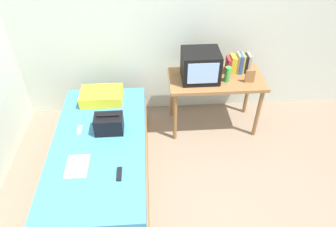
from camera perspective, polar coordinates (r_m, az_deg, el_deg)
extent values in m
plane|color=#84705B|center=(3.24, 2.66, -20.18)|extent=(8.00, 8.00, 0.00)
cube|color=silver|center=(3.93, 0.08, 17.02)|extent=(5.20, 0.10, 2.60)
cube|color=olive|center=(3.56, -11.96, -9.31)|extent=(1.00, 2.00, 0.34)
cube|color=teal|center=(3.37, -12.55, -6.32)|extent=(0.97, 1.94, 0.19)
cube|color=olive|center=(3.84, 8.88, 6.29)|extent=(1.16, 0.60, 0.04)
cylinder|color=olive|center=(3.79, 1.31, -0.65)|extent=(0.05, 0.05, 0.71)
cylinder|color=olive|center=(4.01, 16.29, 0.02)|extent=(0.05, 0.05, 0.71)
cylinder|color=olive|center=(4.17, 0.74, 3.56)|extent=(0.05, 0.05, 0.71)
cylinder|color=olive|center=(4.37, 14.51, 3.99)|extent=(0.05, 0.05, 0.71)
cube|color=black|center=(3.69, 6.02, 8.81)|extent=(0.44, 0.38, 0.36)
cube|color=#8CB2E0|center=(3.53, 6.50, 7.36)|extent=(0.35, 0.01, 0.26)
cylinder|color=green|center=(3.74, 10.96, 7.14)|extent=(0.07, 0.07, 0.19)
cube|color=#B72D33|center=(3.92, 11.09, 8.80)|extent=(0.04, 0.16, 0.19)
cube|color=gold|center=(3.93, 11.71, 9.00)|extent=(0.03, 0.15, 0.22)
cube|color=gold|center=(3.94, 12.25, 8.91)|extent=(0.04, 0.13, 0.21)
cube|color=gray|center=(3.94, 12.75, 9.15)|extent=(0.02, 0.14, 0.25)
cube|color=#2D5699|center=(3.95, 13.21, 9.10)|extent=(0.04, 0.16, 0.24)
cube|color=gold|center=(3.96, 13.66, 9.07)|extent=(0.02, 0.14, 0.24)
cube|color=black|center=(3.97, 14.09, 9.02)|extent=(0.04, 0.13, 0.23)
cube|color=gray|center=(3.98, 14.62, 9.04)|extent=(0.03, 0.14, 0.23)
cube|color=olive|center=(3.78, 14.93, 6.67)|extent=(0.11, 0.02, 0.16)
cube|color=yellow|center=(3.81, -12.17, 3.18)|extent=(0.50, 0.34, 0.14)
cube|color=black|center=(3.34, -10.87, -1.90)|extent=(0.30, 0.20, 0.20)
cylinder|color=black|center=(3.26, -11.11, -0.38)|extent=(0.24, 0.02, 0.02)
cube|color=white|center=(3.11, -16.46, -9.32)|extent=(0.21, 0.29, 0.01)
cube|color=black|center=(2.95, -8.99, -10.98)|extent=(0.04, 0.16, 0.02)
cube|color=#B7B7BC|center=(3.47, -16.02, -2.98)|extent=(0.04, 0.14, 0.02)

